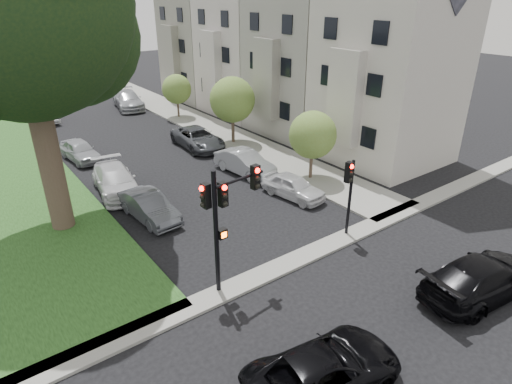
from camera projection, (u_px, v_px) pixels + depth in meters
ground at (333, 284)px, 16.42m from camera, size 140.00×140.00×0.00m
sidewalk_right at (189, 118)px, 37.46m from camera, size 3.50×44.00×0.12m
sidewalk_cross at (299, 259)px, 17.85m from camera, size 60.00×1.00×0.12m
house_a at (391, 50)px, 25.96m from camera, size 7.70×7.55×15.97m
house_b at (307, 39)px, 31.41m from camera, size 7.70×7.55×15.97m
house_c at (248, 32)px, 36.86m from camera, size 7.70×7.55×15.97m
house_d at (204, 27)px, 42.31m from camera, size 7.70×7.55×15.97m
eucalyptus at (14, 6)px, 16.16m from camera, size 10.00×9.08×14.17m
small_tree_a at (313, 135)px, 24.35m from camera, size 2.75×2.75×4.12m
small_tree_b at (232, 100)px, 30.15m from camera, size 3.22×3.22×4.82m
small_tree_c at (177, 89)px, 36.74m from camera, size 2.51×2.51×3.76m
traffic_signal_main at (224, 209)px, 14.76m from camera, size 2.40×0.62×4.90m
traffic_signal_secondary at (349, 185)px, 18.51m from camera, size 0.49×0.39×3.68m
car_cross_near at (324, 370)px, 11.90m from camera, size 4.90×2.79×1.29m
car_cross_far at (482, 277)px, 15.53m from camera, size 5.46×2.76×1.52m
car_parked_0 at (293, 186)px, 23.03m from camera, size 2.05×3.92×1.27m
car_parked_1 at (245, 163)px, 25.99m from camera, size 2.01×4.45×1.42m
car_parked_2 at (198, 138)px, 30.34m from camera, size 2.53×5.12×1.40m
car_parked_4 at (128, 100)px, 40.45m from camera, size 3.25×5.88×1.61m
car_parked_5 at (149, 207)px, 20.81m from camera, size 1.78×4.15×1.33m
car_parked_6 at (116, 180)px, 23.53m from camera, size 2.71×5.20×1.44m
car_parked_7 at (80, 150)px, 28.08m from camera, size 1.96×4.08×1.34m
car_parked_9 at (43, 113)px, 36.31m from camera, size 1.78×4.56×1.48m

